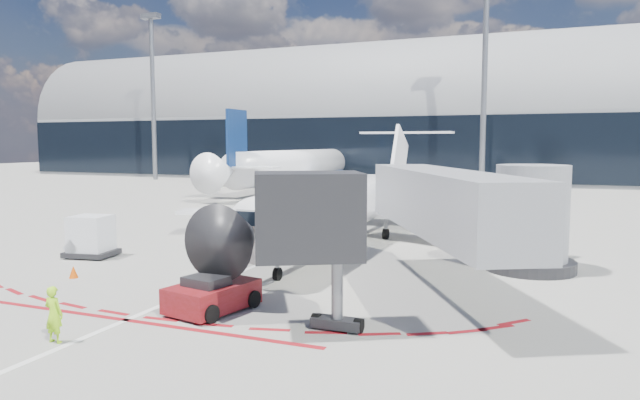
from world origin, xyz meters
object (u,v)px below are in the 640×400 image
at_px(regional_jet, 355,201).
at_px(uld_container, 91,237).
at_px(pushback_tug, 212,295).
at_px(ramp_worker, 54,314).

xyz_separation_m(regional_jet, uld_container, (-10.98, -9.42, -1.35)).
distance_m(pushback_tug, uld_container, 12.25).
bearing_deg(uld_container, ramp_worker, -60.82).
bearing_deg(uld_container, pushback_tug, -37.96).
bearing_deg(pushback_tug, ramp_worker, -108.30).
relative_size(regional_jet, pushback_tug, 5.76).
height_order(ramp_worker, uld_container, uld_container).
xyz_separation_m(pushback_tug, uld_container, (-10.80, 5.75, 0.49)).
xyz_separation_m(pushback_tug, ramp_worker, (-2.55, -4.40, 0.28)).
relative_size(pushback_tug, ramp_worker, 2.96).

